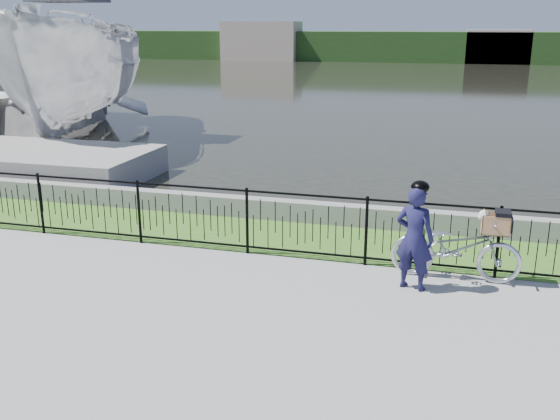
% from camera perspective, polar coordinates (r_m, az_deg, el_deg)
% --- Properties ---
extents(ground, '(120.00, 120.00, 0.00)m').
position_cam_1_polar(ground, '(8.96, -0.08, -8.04)').
color(ground, gray).
rests_on(ground, ground).
extents(grass_strip, '(60.00, 2.00, 0.01)m').
position_cam_1_polar(grass_strip, '(11.31, 3.44, -2.70)').
color(grass_strip, '#3F6D22').
rests_on(grass_strip, ground).
extents(water, '(120.00, 120.00, 0.00)m').
position_cam_1_polar(water, '(41.08, 12.54, 11.03)').
color(water, black).
rests_on(water, ground).
extents(quay_wall, '(60.00, 0.30, 0.40)m').
position_cam_1_polar(quay_wall, '(12.18, 4.44, -0.32)').
color(quay_wall, gray).
rests_on(quay_wall, ground).
extents(fence, '(14.00, 0.06, 1.15)m').
position_cam_1_polar(fence, '(10.20, 2.32, -1.47)').
color(fence, black).
rests_on(fence, ground).
extents(far_treeline, '(120.00, 6.00, 3.00)m').
position_cam_1_polar(far_treeline, '(67.92, 14.00, 14.28)').
color(far_treeline, '#224119').
rests_on(far_treeline, ground).
extents(far_building_left, '(8.00, 4.00, 4.00)m').
position_cam_1_polar(far_building_left, '(68.89, -1.69, 15.19)').
color(far_building_left, '#A89787').
rests_on(far_building_left, ground).
extents(far_building_right, '(6.00, 3.00, 3.20)m').
position_cam_1_polar(far_building_right, '(66.49, 19.28, 13.90)').
color(far_building_right, '#A89787').
rests_on(far_building_right, ground).
extents(bicycle_rig, '(1.92, 0.67, 1.15)m').
position_cam_1_polar(bicycle_rig, '(9.79, 15.84, -3.26)').
color(bicycle_rig, '#B7BDC4').
rests_on(bicycle_rig, ground).
extents(cyclist, '(0.65, 0.51, 1.63)m').
position_cam_1_polar(cyclist, '(9.20, 12.21, -2.35)').
color(cyclist, '#17163C').
rests_on(cyclist, ground).
extents(boat_near, '(7.41, 11.67, 6.02)m').
position_cam_1_polar(boat_near, '(22.38, -18.28, 11.87)').
color(boat_near, silver).
rests_on(boat_near, water).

